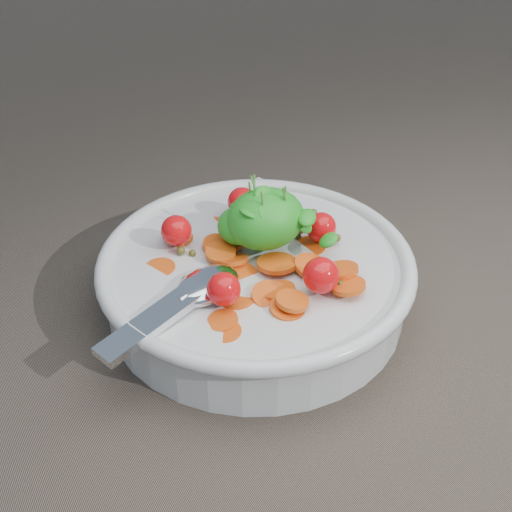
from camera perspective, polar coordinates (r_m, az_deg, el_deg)
ground at (r=0.61m, az=3.47°, el=-5.06°), size 6.00×6.00×0.00m
bowl at (r=0.60m, az=-0.01°, el=-1.83°), size 0.31×0.29×0.12m
napkin at (r=0.73m, az=0.29°, el=3.06°), size 0.19×0.18×0.01m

